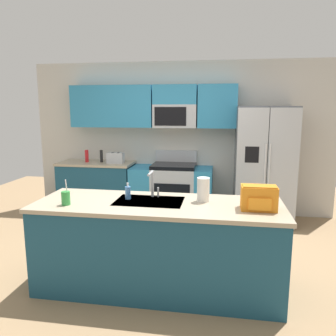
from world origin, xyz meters
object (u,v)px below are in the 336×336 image
at_px(toaster, 116,158).
at_px(bottle_red, 87,156).
at_px(sink_faucet, 152,182).
at_px(drink_cup_green, 66,198).
at_px(backpack, 259,197).
at_px(refrigerator, 264,166).
at_px(range_oven, 172,191).
at_px(paper_towel_roll, 203,190).
at_px(soap_dispenser, 128,193).
at_px(pepper_mill, 101,156).

distance_m(toaster, bottle_red, 0.53).
xyz_separation_m(sink_faucet, drink_cup_green, (-0.77, -0.40, -0.10)).
distance_m(bottle_red, backpack, 3.55).
bearing_deg(refrigerator, range_oven, 177.23).
bearing_deg(toaster, paper_towel_roll, -53.03).
distance_m(bottle_red, soap_dispenser, 2.59).
distance_m(refrigerator, pepper_mill, 2.72).
bearing_deg(sink_faucet, soap_dispenser, -156.00).
distance_m(drink_cup_green, paper_towel_roll, 1.34).
height_order(refrigerator, paper_towel_roll, refrigerator).
bearing_deg(soap_dispenser, refrigerator, 53.21).
height_order(soap_dispenser, backpack, backpack).
bearing_deg(range_oven, bottle_red, -179.19).
distance_m(pepper_mill, backpack, 3.37).
bearing_deg(drink_cup_green, refrigerator, 48.77).
xyz_separation_m(soap_dispenser, paper_towel_roll, (0.77, 0.04, 0.05)).
xyz_separation_m(refrigerator, paper_towel_roll, (-0.84, -2.11, 0.09)).
distance_m(sink_faucet, paper_towel_roll, 0.54).
height_order(soap_dispenser, paper_towel_roll, paper_towel_roll).
height_order(refrigerator, backpack, refrigerator).
bearing_deg(toaster, range_oven, 3.14).
relative_size(refrigerator, sink_faucet, 6.56).
distance_m(toaster, backpack, 3.15).
xyz_separation_m(toaster, sink_faucet, (1.07, -2.06, 0.08)).
xyz_separation_m(refrigerator, bottle_red, (-2.97, 0.05, 0.08)).
height_order(refrigerator, drink_cup_green, refrigerator).
distance_m(refrigerator, sink_faucet, 2.47).
relative_size(drink_cup_green, soap_dispenser, 1.48).
distance_m(refrigerator, toaster, 2.44).
bearing_deg(pepper_mill, range_oven, 0.12).
bearing_deg(drink_cup_green, range_oven, 75.38).
bearing_deg(refrigerator, sink_faucet, -123.86).
bearing_deg(soap_dispenser, sink_faucet, 24.00).
bearing_deg(backpack, pepper_mill, 135.16).
bearing_deg(bottle_red, drink_cup_green, -71.59).
relative_size(refrigerator, bottle_red, 8.78).
xyz_separation_m(refrigerator, soap_dispenser, (-1.61, -2.15, 0.04)).
relative_size(range_oven, paper_towel_roll, 5.67).
height_order(pepper_mill, soap_dispenser, pepper_mill).
relative_size(toaster, pepper_mill, 1.33).
distance_m(drink_cup_green, soap_dispenser, 0.61).
xyz_separation_m(sink_faucet, soap_dispenser, (-0.24, -0.11, -0.10)).
height_order(range_oven, paper_towel_roll, paper_towel_roll).
distance_m(bottle_red, paper_towel_roll, 3.03).
xyz_separation_m(soap_dispenser, backpack, (1.28, -0.16, 0.05)).
bearing_deg(range_oven, refrigerator, -2.77).
height_order(toaster, pepper_mill, pepper_mill).
xyz_separation_m(bottle_red, drink_cup_green, (0.83, -2.49, -0.04)).
bearing_deg(bottle_red, sink_faucet, -52.63).
xyz_separation_m(toaster, soap_dispenser, (0.83, -2.17, -0.02)).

